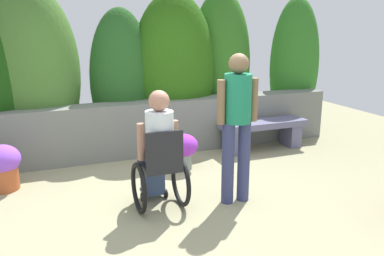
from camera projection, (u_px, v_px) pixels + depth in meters
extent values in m
plane|color=gray|center=(173.00, 203.00, 4.61)|extent=(11.52, 11.52, 0.00)
cube|color=slate|center=(133.00, 129.00, 6.19)|extent=(6.78, 0.39, 0.83)
ellipsoid|color=#3F6B29|center=(33.00, 73.00, 5.91)|extent=(1.36, 0.95, 2.58)
ellipsoid|color=#204F1D|center=(122.00, 80.00, 6.40)|extent=(1.00, 0.70, 2.24)
ellipsoid|color=#255710|center=(174.00, 70.00, 6.65)|extent=(1.40, 0.98, 2.51)
ellipsoid|color=#2E691E|center=(220.00, 64.00, 7.17)|extent=(1.12, 0.78, 2.57)
ellipsoid|color=#2C6E22|center=(294.00, 65.00, 7.53)|extent=(0.98, 0.69, 2.47)
cube|color=slate|center=(233.00, 141.00, 6.36)|extent=(0.20, 0.36, 0.37)
cube|color=slate|center=(291.00, 135.00, 6.75)|extent=(0.20, 0.36, 0.37)
cube|color=slate|center=(263.00, 124.00, 6.50)|extent=(1.44, 0.42, 0.10)
cube|color=black|center=(160.00, 166.00, 4.36)|extent=(0.40, 0.40, 0.06)
cube|color=black|center=(164.00, 150.00, 4.14)|extent=(0.40, 0.04, 0.40)
cube|color=black|center=(152.00, 189.00, 4.75)|extent=(0.28, 0.12, 0.03)
torus|color=black|center=(139.00, 188.00, 4.33)|extent=(0.05, 0.56, 0.56)
torus|color=black|center=(181.00, 182.00, 4.50)|extent=(0.05, 0.56, 0.56)
cylinder|color=black|center=(143.00, 197.00, 4.65)|extent=(0.03, 0.10, 0.10)
cylinder|color=black|center=(166.00, 194.00, 4.75)|extent=(0.03, 0.10, 0.10)
cube|color=#37496E|center=(157.00, 153.00, 4.42)|extent=(0.30, 0.40, 0.16)
cube|color=#37496E|center=(153.00, 177.00, 4.69)|extent=(0.26, 0.14, 0.43)
cylinder|color=silver|center=(160.00, 134.00, 4.25)|extent=(0.30, 0.30, 0.50)
cylinder|color=#A9745D|center=(141.00, 142.00, 4.26)|extent=(0.08, 0.08, 0.40)
cylinder|color=#A9745D|center=(175.00, 138.00, 4.39)|extent=(0.08, 0.08, 0.40)
sphere|color=#A9745D|center=(159.00, 101.00, 4.16)|extent=(0.22, 0.22, 0.22)
cylinder|color=navy|center=(228.00, 164.00, 4.52)|extent=(0.14, 0.14, 0.94)
cylinder|color=navy|center=(244.00, 161.00, 4.59)|extent=(0.14, 0.14, 0.94)
cylinder|color=#1D7D56|center=(238.00, 99.00, 4.37)|extent=(0.30, 0.30, 0.53)
cylinder|color=brown|center=(221.00, 102.00, 4.30)|extent=(0.09, 0.09, 0.48)
cylinder|color=brown|center=(254.00, 100.00, 4.45)|extent=(0.09, 0.09, 0.48)
sphere|color=brown|center=(239.00, 64.00, 4.27)|extent=(0.22, 0.22, 0.22)
cylinder|color=#AC4F29|center=(4.00, 178.00, 4.96)|extent=(0.36, 0.36, 0.29)
ellipsoid|color=#285828|center=(2.00, 164.00, 4.91)|extent=(0.40, 0.40, 0.12)
ellipsoid|color=#8C49D9|center=(1.00, 159.00, 4.90)|extent=(0.45, 0.45, 0.36)
cylinder|color=gray|center=(183.00, 160.00, 5.67)|extent=(0.24, 0.24, 0.26)
ellipsoid|color=#2D4927|center=(183.00, 149.00, 5.63)|extent=(0.27, 0.27, 0.11)
ellipsoid|color=purple|center=(183.00, 145.00, 5.62)|extent=(0.41, 0.41, 0.32)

